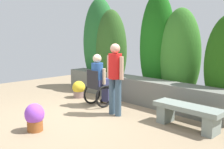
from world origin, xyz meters
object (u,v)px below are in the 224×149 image
flower_pot_purple_near (35,117)px  flower_pot_terracotta_by_wall (79,89)px  person_in_wheelchair (99,82)px  person_standing_companion (115,74)px  stone_bench (187,113)px

flower_pot_purple_near → flower_pot_terracotta_by_wall: (-1.56, 2.17, -0.03)m
person_in_wheelchair → flower_pot_terracotta_by_wall: size_ratio=2.73×
person_in_wheelchair → person_standing_companion: (0.85, -0.26, 0.31)m
person_in_wheelchair → flower_pot_terracotta_by_wall: person_in_wheelchair is taller
flower_pot_purple_near → stone_bench: bearing=49.5°
flower_pot_purple_near → flower_pot_terracotta_by_wall: flower_pot_purple_near is taller
person_standing_companion → flower_pot_terracotta_by_wall: (-1.90, 0.39, -0.69)m
stone_bench → person_in_wheelchair: (-2.41, -0.18, 0.33)m
person_in_wheelchair → person_standing_companion: bearing=-22.8°
stone_bench → person_in_wheelchair: person_in_wheelchair is taller
flower_pot_purple_near → person_standing_companion: bearing=79.2°
flower_pot_purple_near → flower_pot_terracotta_by_wall: bearing=125.8°
stone_bench → person_in_wheelchair: bearing=-179.5°
person_standing_companion → flower_pot_terracotta_by_wall: size_ratio=3.32×
flower_pot_terracotta_by_wall → person_in_wheelchair: bearing=-7.0°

